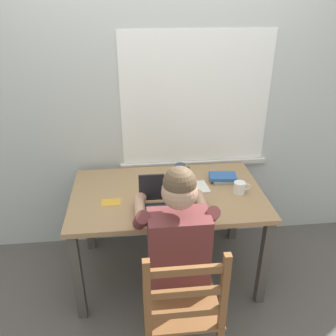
{
  "coord_description": "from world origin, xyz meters",
  "views": [
    {
      "loc": [
        -0.23,
        -2.13,
        2.02
      ],
      "look_at": [
        -0.0,
        -0.05,
        0.95
      ],
      "focal_mm": 37.67,
      "sensor_mm": 36.0,
      "label": 1
    }
  ],
  "objects_px": {
    "coffee_mug_white": "(240,188)",
    "coffee_mug_dark": "(180,170)",
    "landscape_photo_print": "(111,202)",
    "laptop": "(165,203)",
    "computer_mouse": "(207,211)",
    "book_stack_main": "(224,178)",
    "seated_person": "(175,243)",
    "desk": "(167,203)",
    "wooden_chair": "(181,308)"
  },
  "relations": [
    {
      "from": "desk",
      "to": "landscape_photo_print",
      "type": "relative_size",
      "value": 10.4
    },
    {
      "from": "coffee_mug_dark",
      "to": "landscape_photo_print",
      "type": "distance_m",
      "value": 0.61
    },
    {
      "from": "desk",
      "to": "coffee_mug_dark",
      "type": "xyz_separation_m",
      "value": [
        0.12,
        0.23,
        0.14
      ]
    },
    {
      "from": "wooden_chair",
      "to": "book_stack_main",
      "type": "distance_m",
      "value": 1.04
    },
    {
      "from": "coffee_mug_dark",
      "to": "book_stack_main",
      "type": "distance_m",
      "value": 0.33
    },
    {
      "from": "seated_person",
      "to": "wooden_chair",
      "type": "xyz_separation_m",
      "value": [
        0.0,
        -0.28,
        -0.22
      ]
    },
    {
      "from": "desk",
      "to": "laptop",
      "type": "bearing_deg",
      "value": -99.85
    },
    {
      "from": "coffee_mug_dark",
      "to": "wooden_chair",
      "type": "bearing_deg",
      "value": -97.34
    },
    {
      "from": "computer_mouse",
      "to": "coffee_mug_white",
      "type": "distance_m",
      "value": 0.36
    },
    {
      "from": "laptop",
      "to": "coffee_mug_dark",
      "type": "xyz_separation_m",
      "value": [
        0.16,
        0.44,
        -0.0
      ]
    },
    {
      "from": "computer_mouse",
      "to": "coffee_mug_dark",
      "type": "distance_m",
      "value": 0.53
    },
    {
      "from": "laptop",
      "to": "coffee_mug_white",
      "type": "xyz_separation_m",
      "value": [
        0.54,
        0.15,
        -0.01
      ]
    },
    {
      "from": "seated_person",
      "to": "landscape_photo_print",
      "type": "distance_m",
      "value": 0.56
    },
    {
      "from": "coffee_mug_white",
      "to": "landscape_photo_print",
      "type": "height_order",
      "value": "coffee_mug_white"
    },
    {
      "from": "laptop",
      "to": "wooden_chair",
      "type": "bearing_deg",
      "value": -86.55
    },
    {
      "from": "seated_person",
      "to": "wooden_chair",
      "type": "height_order",
      "value": "seated_person"
    },
    {
      "from": "landscape_photo_print",
      "to": "laptop",
      "type": "bearing_deg",
      "value": -19.69
    },
    {
      "from": "computer_mouse",
      "to": "coffee_mug_dark",
      "type": "height_order",
      "value": "coffee_mug_dark"
    },
    {
      "from": "book_stack_main",
      "to": "seated_person",
      "type": "bearing_deg",
      "value": -125.9
    },
    {
      "from": "coffee_mug_white",
      "to": "book_stack_main",
      "type": "bearing_deg",
      "value": 110.86
    },
    {
      "from": "wooden_chair",
      "to": "landscape_photo_print",
      "type": "xyz_separation_m",
      "value": [
        -0.39,
        0.68,
        0.28
      ]
    },
    {
      "from": "desk",
      "to": "laptop",
      "type": "distance_m",
      "value": 0.26
    },
    {
      "from": "seated_person",
      "to": "coffee_mug_white",
      "type": "bearing_deg",
      "value": 40.11
    },
    {
      "from": "laptop",
      "to": "coffee_mug_dark",
      "type": "relative_size",
      "value": 2.83
    },
    {
      "from": "book_stack_main",
      "to": "wooden_chair",
      "type": "bearing_deg",
      "value": -116.36
    },
    {
      "from": "desk",
      "to": "coffee_mug_white",
      "type": "relative_size",
      "value": 11.38
    },
    {
      "from": "desk",
      "to": "wooden_chair",
      "type": "relative_size",
      "value": 1.46
    },
    {
      "from": "wooden_chair",
      "to": "laptop",
      "type": "xyz_separation_m",
      "value": [
        -0.03,
        0.56,
        0.33
      ]
    },
    {
      "from": "book_stack_main",
      "to": "coffee_mug_dark",
      "type": "bearing_deg",
      "value": 160.4
    },
    {
      "from": "wooden_chair",
      "to": "computer_mouse",
      "type": "bearing_deg",
      "value": 64.45
    },
    {
      "from": "seated_person",
      "to": "coffee_mug_dark",
      "type": "relative_size",
      "value": 10.54
    },
    {
      "from": "landscape_photo_print",
      "to": "computer_mouse",
      "type": "bearing_deg",
      "value": -17.75
    },
    {
      "from": "laptop",
      "to": "coffee_mug_white",
      "type": "bearing_deg",
      "value": 15.78
    },
    {
      "from": "computer_mouse",
      "to": "coffee_mug_dark",
      "type": "bearing_deg",
      "value": 101.29
    },
    {
      "from": "coffee_mug_dark",
      "to": "computer_mouse",
      "type": "bearing_deg",
      "value": -78.71
    },
    {
      "from": "laptop",
      "to": "computer_mouse",
      "type": "distance_m",
      "value": 0.28
    },
    {
      "from": "wooden_chair",
      "to": "coffee_mug_white",
      "type": "bearing_deg",
      "value": 54.33
    },
    {
      "from": "desk",
      "to": "landscape_photo_print",
      "type": "distance_m",
      "value": 0.41
    },
    {
      "from": "desk",
      "to": "computer_mouse",
      "type": "xyz_separation_m",
      "value": [
        0.23,
        -0.29,
        0.11
      ]
    },
    {
      "from": "book_stack_main",
      "to": "landscape_photo_print",
      "type": "distance_m",
      "value": 0.85
    },
    {
      "from": "computer_mouse",
      "to": "landscape_photo_print",
      "type": "bearing_deg",
      "value": 162.31
    },
    {
      "from": "coffee_mug_white",
      "to": "book_stack_main",
      "type": "distance_m",
      "value": 0.19
    },
    {
      "from": "coffee_mug_white",
      "to": "book_stack_main",
      "type": "height_order",
      "value": "coffee_mug_white"
    },
    {
      "from": "coffee_mug_white",
      "to": "coffee_mug_dark",
      "type": "height_order",
      "value": "coffee_mug_dark"
    },
    {
      "from": "desk",
      "to": "seated_person",
      "type": "relative_size",
      "value": 1.1
    },
    {
      "from": "laptop",
      "to": "book_stack_main",
      "type": "relative_size",
      "value": 1.54
    },
    {
      "from": "coffee_mug_dark",
      "to": "desk",
      "type": "bearing_deg",
      "value": -118.62
    },
    {
      "from": "wooden_chair",
      "to": "coffee_mug_dark",
      "type": "height_order",
      "value": "wooden_chair"
    },
    {
      "from": "wooden_chair",
      "to": "book_stack_main",
      "type": "height_order",
      "value": "wooden_chair"
    },
    {
      "from": "wooden_chair",
      "to": "laptop",
      "type": "height_order",
      "value": "laptop"
    }
  ]
}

